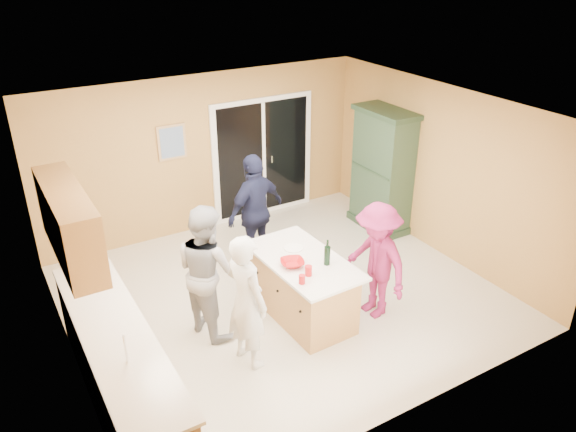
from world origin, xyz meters
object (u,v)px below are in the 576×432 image
green_hutch (382,172)px  woman_white (246,301)px  kitchen_island (303,289)px  woman_magenta (376,261)px  woman_grey (207,270)px  woman_navy (256,211)px

green_hutch → woman_white: size_ratio=1.24×
kitchen_island → green_hutch: size_ratio=0.81×
woman_magenta → green_hutch: bearing=136.8°
woman_grey → woman_navy: (1.24, 1.10, 0.02)m
green_hutch → woman_navy: 2.39m
green_hutch → woman_magenta: (-1.65, -1.94, -0.21)m
woman_white → woman_navy: size_ratio=0.94×
green_hutch → woman_navy: green_hutch is taller
kitchen_island → woman_magenta: woman_magenta is taller
kitchen_island → woman_grey: bearing=160.2°
woman_white → woman_magenta: bearing=-101.9°
woman_grey → woman_navy: woman_navy is taller
green_hutch → woman_magenta: bearing=-130.5°
kitchen_island → woman_white: woman_white is taller
woman_grey → woman_navy: 1.66m
woman_navy → green_hutch: bearing=164.7°
green_hutch → woman_magenta: 2.55m
woman_navy → woman_magenta: (0.74, -1.88, -0.09)m
kitchen_island → woman_navy: 1.55m
kitchen_island → woman_navy: bearing=84.0°
green_hutch → woman_grey: 3.81m
kitchen_island → green_hutch: bearing=29.4°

